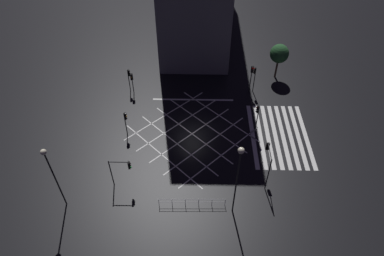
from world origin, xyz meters
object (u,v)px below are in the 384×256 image
object	(u,v)px
traffic_light_ne_cross	(129,76)
traffic_light_median_north	(126,119)
traffic_light_median_south	(257,114)
traffic_light_sw_main	(268,158)
traffic_light_nw_cross	(121,168)
street_tree_near	(279,54)
street_lamp_east	(50,167)
traffic_light_ne_main	(132,79)
traffic_light_se_cross	(254,75)
street_lamp_west	(239,168)
traffic_light_se_main	(252,74)

from	to	relation	value
traffic_light_ne_cross	traffic_light_median_north	size ratio (longest dim) A/B	1.03
traffic_light_median_south	traffic_light_sw_main	bearing A→B (deg)	91.62
traffic_light_nw_cross	street_tree_near	size ratio (longest dim) A/B	0.73
traffic_light_median_north	street_lamp_east	xyz separation A→B (m)	(-9.97, 4.59, 3.35)
traffic_light_nw_cross	traffic_light_ne_main	xyz separation A→B (m)	(15.37, 1.30, -0.45)
traffic_light_nw_cross	traffic_light_sw_main	bearing A→B (deg)	4.12
traffic_light_nw_cross	traffic_light_sw_main	size ratio (longest dim) A/B	0.82
traffic_light_nw_cross	traffic_light_median_north	distance (m)	7.57
street_lamp_east	traffic_light_se_cross	bearing A→B (deg)	-47.58
street_lamp_west	traffic_light_median_north	bearing A→B (deg)	48.67
traffic_light_sw_main	street_lamp_west	world-z (taller)	street_lamp_west
traffic_light_ne_cross	traffic_light_sw_main	size ratio (longest dim) A/B	0.75
traffic_light_median_south	traffic_light_ne_cross	bearing A→B (deg)	-26.08
traffic_light_se_main	traffic_light_nw_cross	bearing A→B (deg)	-42.42
traffic_light_median_south	street_tree_near	bearing A→B (deg)	-110.23
traffic_light_sw_main	street_lamp_west	size ratio (longest dim) A/B	0.51
street_lamp_west	street_tree_near	bearing A→B (deg)	-18.60
traffic_light_median_south	traffic_light_ne_main	distance (m)	17.24
traffic_light_sw_main	street_lamp_west	distance (m)	6.18
traffic_light_se_cross	street_tree_near	xyz separation A→B (m)	(3.51, -3.67, 1.03)
traffic_light_se_cross	traffic_light_median_south	size ratio (longest dim) A/B	0.94
traffic_light_median_south	traffic_light_nw_cross	bearing A→B (deg)	29.46
traffic_light_ne_cross	traffic_light_sw_main	world-z (taller)	traffic_light_sw_main
traffic_light_sw_main	street_lamp_east	bearing A→B (deg)	99.97
traffic_light_median_north	traffic_light_median_south	distance (m)	15.18
traffic_light_se_main	traffic_light_median_south	bearing A→B (deg)	-1.11
traffic_light_se_cross	street_tree_near	size ratio (longest dim) A/B	0.76
traffic_light_nw_cross	traffic_light_ne_cross	xyz separation A→B (m)	(15.94, 1.75, -0.29)
traffic_light_se_main	street_lamp_west	size ratio (longest dim) A/B	0.48
traffic_light_se_cross	traffic_light_sw_main	xyz separation A→B (m)	(-15.08, 0.39, 0.56)
traffic_light_median_south	street_lamp_west	xyz separation A→B (m)	(-10.98, 3.33, 3.60)
traffic_light_se_cross	traffic_light_median_north	bearing A→B (deg)	28.68
traffic_light_ne_main	street_tree_near	xyz separation A→B (m)	(4.26, -19.86, 1.52)
traffic_light_nw_cross	traffic_light_median_north	size ratio (longest dim) A/B	1.13
traffic_light_median_south	traffic_light_ne_main	world-z (taller)	traffic_light_median_south
traffic_light_ne_cross	street_lamp_east	bearing A→B (deg)	-101.37
traffic_light_se_main	traffic_light_ne_main	bearing A→B (deg)	-88.37
traffic_light_ne_cross	street_tree_near	size ratio (longest dim) A/B	0.67
traffic_light_ne_cross	street_tree_near	world-z (taller)	street_tree_near
street_tree_near	street_lamp_east	bearing A→B (deg)	132.62
traffic_light_se_cross	traffic_light_median_south	xyz separation A→B (m)	(-8.04, 0.59, 0.17)
traffic_light_median_north	street_tree_near	world-z (taller)	street_tree_near
traffic_light_ne_cross	traffic_light_median_north	distance (m)	8.48
traffic_light_ne_main	street_lamp_east	world-z (taller)	street_lamp_east
traffic_light_median_north	street_lamp_west	world-z (taller)	street_lamp_west
traffic_light_median_north	street_lamp_west	size ratio (longest dim) A/B	0.37
traffic_light_nw_cross	street_tree_near	bearing A→B (deg)	46.61
traffic_light_se_cross	street_lamp_west	bearing A→B (deg)	78.37
traffic_light_se_main	traffic_light_sw_main	size ratio (longest dim) A/B	0.94
traffic_light_nw_cross	street_lamp_east	bearing A→B (deg)	-155.68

